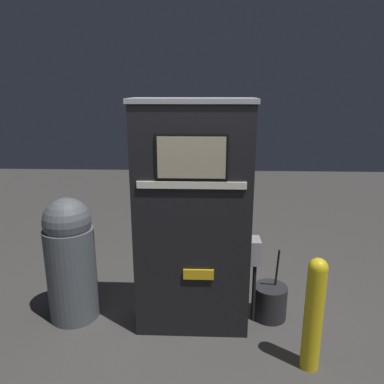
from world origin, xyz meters
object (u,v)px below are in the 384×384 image
(gas_pump, at_px, (193,219))
(squeegee_bucket, at_px, (270,302))
(safety_bollard, at_px, (314,312))
(trash_bin, at_px, (70,258))

(gas_pump, relative_size, squeegee_bucket, 2.84)
(gas_pump, height_order, safety_bollard, gas_pump)
(squeegee_bucket, bearing_deg, gas_pump, -170.10)
(gas_pump, distance_m, safety_bollard, 1.21)
(gas_pump, xyz_separation_m, squeegee_bucket, (0.73, 0.13, -0.87))
(trash_bin, distance_m, squeegee_bucket, 1.93)
(trash_bin, bearing_deg, gas_pump, -3.79)
(squeegee_bucket, bearing_deg, trash_bin, -178.40)
(trash_bin, xyz_separation_m, squeegee_bucket, (1.88, 0.05, -0.44))
(safety_bollard, relative_size, squeegee_bucket, 1.29)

